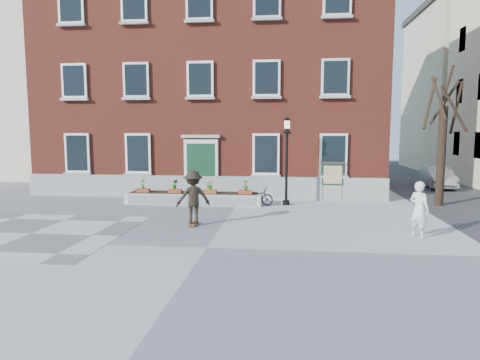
# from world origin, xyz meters

# --- Properties ---
(ground) EXTENTS (100.00, 100.00, 0.00)m
(ground) POSITION_xyz_m (0.00, 0.00, 0.00)
(ground) COLOR #9F9FA1
(ground) RESTS_ON ground
(checker_patch) EXTENTS (6.00, 6.00, 0.01)m
(checker_patch) POSITION_xyz_m (-6.00, 1.00, 0.01)
(checker_patch) COLOR slate
(checker_patch) RESTS_ON ground
(distant_building) EXTENTS (10.00, 12.00, 13.00)m
(distant_building) POSITION_xyz_m (-18.00, 20.00, 6.50)
(distant_building) COLOR beige
(distant_building) RESTS_ON ground
(bicycle) EXTENTS (1.65, 0.92, 0.82)m
(bicycle) POSITION_xyz_m (0.87, 7.22, 0.41)
(bicycle) COLOR black
(bicycle) RESTS_ON ground
(parked_car) EXTENTS (1.57, 3.88, 1.25)m
(parked_car) POSITION_xyz_m (10.96, 14.22, 0.63)
(parked_car) COLOR #B1B3B6
(parked_car) RESTS_ON ground
(bystander) EXTENTS (0.74, 0.77, 1.78)m
(bystander) POSITION_xyz_m (6.38, 1.97, 0.89)
(bystander) COLOR silver
(bystander) RESTS_ON ground
(brick_building) EXTENTS (18.40, 10.85, 12.60)m
(brick_building) POSITION_xyz_m (-2.00, 13.98, 6.30)
(brick_building) COLOR maroon
(brick_building) RESTS_ON ground
(planter_assembly) EXTENTS (6.20, 1.12, 1.15)m
(planter_assembly) POSITION_xyz_m (-1.99, 7.18, 0.31)
(planter_assembly) COLOR silver
(planter_assembly) RESTS_ON ground
(bare_tree) EXTENTS (1.83, 1.83, 6.16)m
(bare_tree) POSITION_xyz_m (9.01, 8.01, 2.79)
(bare_tree) COLOR black
(bare_tree) RESTS_ON ground
(lamp_post) EXTENTS (0.40, 0.40, 3.93)m
(lamp_post) POSITION_xyz_m (2.21, 7.41, 2.54)
(lamp_post) COLOR black
(lamp_post) RESTS_ON ground
(notice_board) EXTENTS (1.10, 0.16, 1.87)m
(notice_board) POSITION_xyz_m (4.38, 8.79, 1.26)
(notice_board) COLOR #183125
(notice_board) RESTS_ON ground
(skateboarder) EXTENTS (1.38, 1.11, 1.94)m
(skateboarder) POSITION_xyz_m (-1.03, 2.82, 1.00)
(skateboarder) COLOR brown
(skateboarder) RESTS_ON ground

